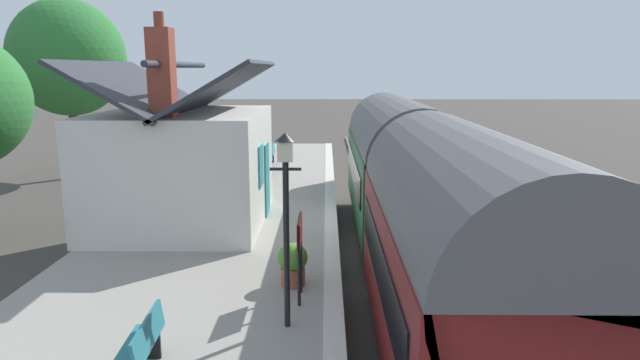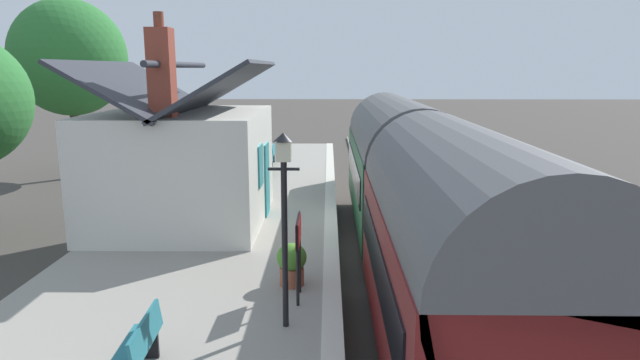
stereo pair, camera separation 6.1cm
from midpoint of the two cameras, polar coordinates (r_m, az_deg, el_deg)
ground_plane at (r=16.05m, az=5.27°, el=-7.42°), size 160.00×160.00×0.00m
platform at (r=16.10m, az=-9.74°, el=-5.65°), size 32.00×6.35×0.98m
platform_edge_coping at (r=15.70m, az=1.03°, el=-4.04°), size 32.00×0.36×0.02m
rail_near at (r=16.24m, az=11.03°, el=-7.11°), size 52.00×0.08×0.14m
rail_far at (r=16.04m, az=5.92°, el=-7.18°), size 52.00×0.08×0.14m
train at (r=13.39m, az=10.04°, el=-1.54°), size 16.55×2.73×4.32m
station_building at (r=15.55m, az=-14.11°, el=1.70°), size 5.72×4.62×5.54m
bench_platform_end at (r=24.55m, az=-5.29°, el=2.72°), size 1.41×0.46×0.88m
bench_mid_platform at (r=8.23m, az=-18.43°, el=-16.25°), size 1.42×0.50×0.88m
bench_near_building at (r=22.12m, az=-5.72°, el=1.73°), size 1.42×0.50×0.88m
planter_bench_right at (r=25.98m, az=-9.87°, el=2.95°), size 0.44×0.44×0.76m
planter_edge_near at (r=23.43m, az=-11.92°, el=2.13°), size 0.64×0.64×0.94m
planter_corner_building at (r=10.94m, az=-3.02°, el=-8.64°), size 0.59×0.59×0.86m
lamp_post_platform at (r=8.71m, az=-3.79°, el=-1.25°), size 0.32×0.50×3.25m
station_sign_board at (r=10.07m, az=-2.31°, el=-6.05°), size 0.96×0.06×1.57m
tree_mid_background at (r=28.60m, az=-24.90°, el=11.48°), size 5.01×5.29×8.40m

